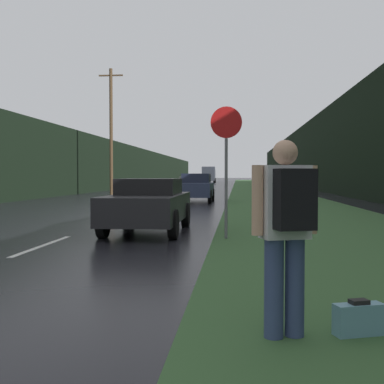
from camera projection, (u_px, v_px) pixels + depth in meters
The scene contains 16 objects.
grass_verge at pixel (265, 192), 42.42m from camera, with size 6.00×240.00×0.02m, color #33562D.
lane_stripe_b at pixel (43, 245), 10.09m from camera, with size 0.12×3.00×0.01m, color silver.
lane_stripe_c at pixel (123, 217), 17.05m from camera, with size 0.12×3.00×0.01m, color silver.
lane_stripe_d at pixel (156, 205), 24.02m from camera, with size 0.12×3.00×0.01m, color silver.
lane_stripe_e at pixel (174, 198), 30.98m from camera, with size 0.12×3.00×0.01m, color silver.
lane_stripe_f at pixel (186, 194), 37.95m from camera, with size 0.12×3.00×0.01m, color silver.
treeline_far_side at pixel (116, 166), 53.79m from camera, with size 2.00×140.00×5.05m, color black.
treeline_near_side at pixel (316, 156), 51.68m from camera, with size 2.00×140.00×7.24m, color black.
utility_pole_far at pixel (111, 130), 35.54m from camera, with size 1.80×0.24×9.35m.
stop_sign at pixel (226, 157), 11.04m from camera, with size 0.72×0.07×3.05m.
hitchhiker_with_backpack at pixel (286, 226), 4.26m from camera, with size 0.60×0.51×1.79m.
suitcase at pixel (359, 320), 4.37m from camera, with size 0.48×0.29×0.35m.
car_passing_near at pixel (149, 204), 12.54m from camera, with size 1.87×4.30×1.39m.
car_passing_far at pixel (196, 187), 27.05m from camera, with size 1.90×4.50×1.58m.
car_oncoming at pixel (187, 182), 55.70m from camera, with size 1.95×4.26×1.38m.
delivery_truck at pixel (209, 174), 98.14m from camera, with size 2.61×7.03×3.24m.
Camera 1 is at (4.06, -2.82, 1.47)m, focal length 45.00 mm.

